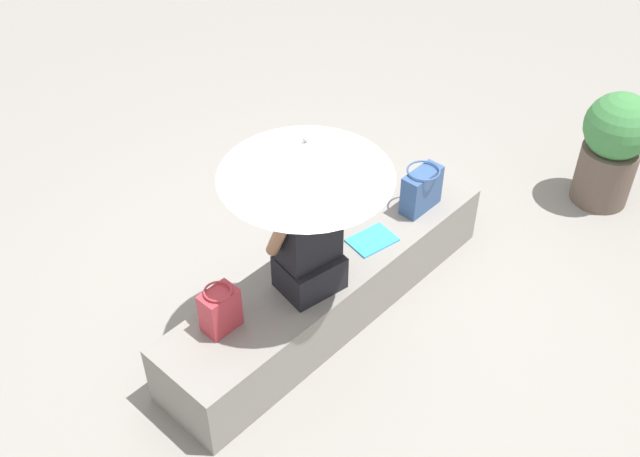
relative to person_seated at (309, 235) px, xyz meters
name	(u,v)px	position (x,y,z in m)	size (l,w,h in m)	color
ground_plane	(329,309)	(-0.23, -0.05, -0.80)	(14.00, 14.00, 0.00)	gray
stone_bench	(330,286)	(-0.23, -0.05, -0.60)	(2.39, 0.54, 0.41)	gray
person_seated	(309,235)	(0.00, 0.00, 0.00)	(0.50, 0.34, 0.90)	black
parasol	(306,159)	(0.03, 0.01, 0.53)	(0.91, 0.91, 1.06)	#B7B7BC
handbag_black	(220,310)	(0.55, -0.13, -0.25)	(0.20, 0.15, 0.28)	#B2333D
tote_bag_canvas	(422,189)	(-1.00, 0.03, -0.24)	(0.29, 0.21, 0.30)	#335184
magazine	(372,240)	(-0.54, 0.01, -0.38)	(0.28, 0.20, 0.01)	#339ED1
planter_near	(613,146)	(-2.42, 0.64, -0.34)	(0.48, 0.48, 0.87)	brown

